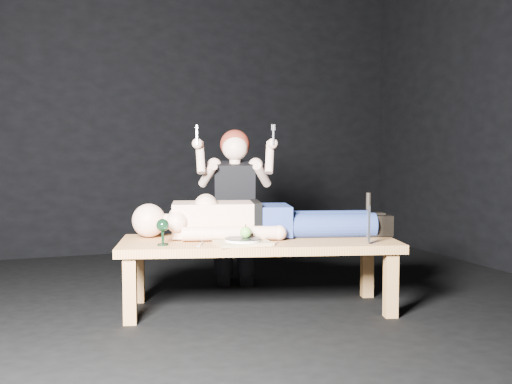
{
  "coord_description": "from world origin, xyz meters",
  "views": [
    {
      "loc": [
        -1.19,
        -3.59,
        1.02
      ],
      "look_at": [
        0.14,
        0.09,
        0.75
      ],
      "focal_mm": 43.03,
      "sensor_mm": 36.0,
      "label": 1
    }
  ],
  "objects_px": {
    "table": "(259,274)",
    "serving_tray": "(243,243)",
    "lying_man": "(265,215)",
    "goblet": "(163,232)",
    "carving_knife": "(368,218)",
    "kneeling_woman": "(235,207)"
  },
  "relations": [
    {
      "from": "table",
      "to": "serving_tray",
      "type": "relative_size",
      "value": 5.41
    },
    {
      "from": "lying_man",
      "to": "goblet",
      "type": "xyz_separation_m",
      "value": [
        -0.71,
        -0.15,
        -0.06
      ]
    },
    {
      "from": "lying_man",
      "to": "goblet",
      "type": "height_order",
      "value": "lying_man"
    },
    {
      "from": "table",
      "to": "serving_tray",
      "type": "bearing_deg",
      "value": -121.11
    },
    {
      "from": "table",
      "to": "goblet",
      "type": "height_order",
      "value": "goblet"
    },
    {
      "from": "goblet",
      "to": "table",
      "type": "bearing_deg",
      "value": 2.18
    },
    {
      "from": "table",
      "to": "carving_knife",
      "type": "height_order",
      "value": "carving_knife"
    },
    {
      "from": "goblet",
      "to": "carving_knife",
      "type": "xyz_separation_m",
      "value": [
        1.18,
        -0.38,
        0.08
      ]
    },
    {
      "from": "table",
      "to": "lying_man",
      "type": "relative_size",
      "value": 0.95
    },
    {
      "from": "goblet",
      "to": "carving_knife",
      "type": "bearing_deg",
      "value": -17.63
    },
    {
      "from": "kneeling_woman",
      "to": "serving_tray",
      "type": "distance_m",
      "value": 0.87
    },
    {
      "from": "lying_man",
      "to": "kneeling_woman",
      "type": "bearing_deg",
      "value": 107.55
    },
    {
      "from": "kneeling_woman",
      "to": "serving_tray",
      "type": "xyz_separation_m",
      "value": [
        -0.22,
        -0.83,
        -0.14
      ]
    },
    {
      "from": "serving_tray",
      "to": "carving_knife",
      "type": "bearing_deg",
      "value": -18.63
    },
    {
      "from": "lying_man",
      "to": "goblet",
      "type": "relative_size",
      "value": 11.53
    },
    {
      "from": "kneeling_woman",
      "to": "goblet",
      "type": "xyz_separation_m",
      "value": [
        -0.68,
        -0.7,
        -0.07
      ]
    },
    {
      "from": "lying_man",
      "to": "serving_tray",
      "type": "distance_m",
      "value": 0.4
    },
    {
      "from": "kneeling_woman",
      "to": "goblet",
      "type": "relative_size",
      "value": 7.52
    },
    {
      "from": "serving_tray",
      "to": "goblet",
      "type": "xyz_separation_m",
      "value": [
        -0.46,
        0.13,
        0.07
      ]
    },
    {
      "from": "table",
      "to": "kneeling_woman",
      "type": "xyz_separation_m",
      "value": [
        0.06,
        0.67,
        0.37
      ]
    },
    {
      "from": "table",
      "to": "serving_tray",
      "type": "distance_m",
      "value": 0.32
    },
    {
      "from": "table",
      "to": "lying_man",
      "type": "height_order",
      "value": "lying_man"
    }
  ]
}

